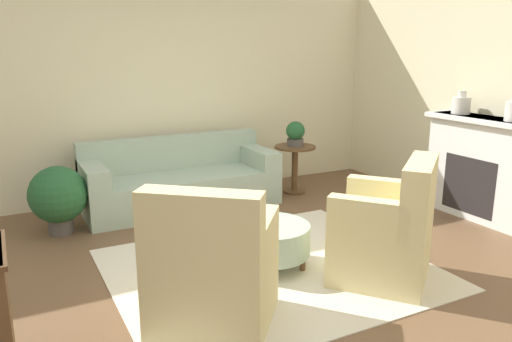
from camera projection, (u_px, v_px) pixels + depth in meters
name	position (u px, v px, depth m)	size (l,w,h in m)	color
ground_plane	(270.00, 270.00, 4.35)	(16.00, 16.00, 0.00)	brown
wall_back	(167.00, 87.00, 6.36)	(9.33, 0.12, 2.80)	beige
rug	(270.00, 269.00, 4.35)	(2.66, 2.29, 0.01)	beige
couch	(180.00, 182.00, 6.04)	(2.28, 0.89, 0.82)	#9EB29E
armchair_left	(212.00, 272.00, 3.39)	(1.08, 1.07, 1.02)	beige
armchair_right	(389.00, 233.00, 4.10)	(1.08, 1.07, 1.02)	beige
ottoman_table	(269.00, 239.00, 4.35)	(0.72, 0.72, 0.38)	#9EB29E
side_table	(295.00, 161.00, 6.57)	(0.54, 0.54, 0.63)	brown
fireplace	(481.00, 166.00, 5.56)	(0.44, 1.33, 1.15)	white
vase_mantel_near	(461.00, 105.00, 5.69)	(0.21, 0.21, 0.26)	silver
potted_plant_on_side_table	(295.00, 133.00, 6.49)	(0.24, 0.24, 0.32)	#4C4742
potted_plant_floor	(58.00, 196.00, 5.11)	(0.59, 0.59, 0.72)	#4C4742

